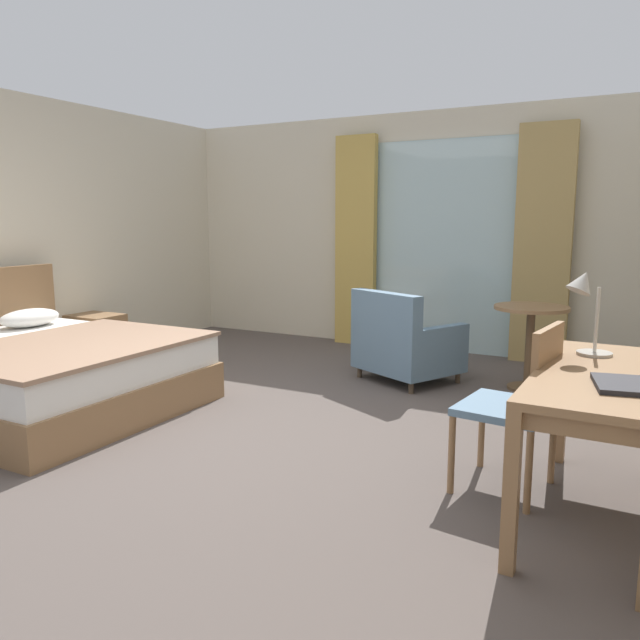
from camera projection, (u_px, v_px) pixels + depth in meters
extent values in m
cube|color=#564C47|center=(222.00, 441.00, 4.18)|extent=(6.04, 7.32, 0.10)
cube|color=beige|center=(404.00, 232.00, 6.92)|extent=(5.64, 0.12, 2.57)
cube|color=silver|center=(445.00, 247.00, 6.64)|extent=(1.59, 0.02, 2.27)
cube|color=tan|center=(356.00, 242.00, 7.02)|extent=(0.48, 0.10, 2.35)
cube|color=tan|center=(543.00, 246.00, 6.08)|extent=(0.54, 0.10, 2.35)
cube|color=olive|center=(46.00, 391.00, 4.70)|extent=(1.99, 1.81, 0.29)
cube|color=white|center=(44.00, 358.00, 4.66)|extent=(1.93, 1.75, 0.23)
cube|color=#99755B|center=(73.00, 345.00, 4.48)|extent=(1.31, 1.79, 0.03)
ellipsoid|color=white|center=(30.00, 318.00, 5.34)|extent=(0.32, 0.54, 0.15)
cube|color=olive|center=(96.00, 338.00, 6.28)|extent=(0.49, 0.40, 0.48)
cube|color=brown|center=(80.00, 332.00, 6.09)|extent=(0.42, 0.01, 0.11)
cube|color=olive|center=(602.00, 375.00, 2.89)|extent=(0.59, 1.42, 0.04)
cube|color=olive|center=(601.00, 387.00, 2.89)|extent=(0.54, 1.35, 0.08)
cube|color=olive|center=(511.00, 492.00, 2.48)|extent=(0.06, 0.06, 0.70)
cube|color=olive|center=(562.00, 405.00, 3.65)|extent=(0.06, 0.06, 0.70)
cube|color=slate|center=(505.00, 408.00, 3.27)|extent=(0.49, 0.53, 0.04)
cube|color=olive|center=(547.00, 369.00, 3.11)|extent=(0.09, 0.45, 0.44)
cylinder|color=olive|center=(482.00, 431.00, 3.59)|extent=(0.04, 0.04, 0.43)
cylinder|color=olive|center=(451.00, 454.00, 3.24)|extent=(0.04, 0.04, 0.43)
cylinder|color=olive|center=(553.00, 446.00, 3.37)|extent=(0.04, 0.04, 0.43)
cylinder|color=olive|center=(528.00, 472.00, 3.01)|extent=(0.04, 0.04, 0.43)
cylinder|color=#B7B2A8|center=(594.00, 353.00, 3.23)|extent=(0.18, 0.18, 0.02)
cylinder|color=#B7B2A8|center=(597.00, 320.00, 3.20)|extent=(0.02, 0.02, 0.34)
cone|color=#B7B2A8|center=(582.00, 282.00, 3.14)|extent=(0.17, 0.16, 0.18)
cube|color=#232328|center=(623.00, 385.00, 2.61)|extent=(0.28, 0.34, 0.02)
cube|color=slate|center=(408.00, 354.00, 5.53)|extent=(1.01, 0.97, 0.27)
cube|color=slate|center=(385.00, 318.00, 5.31)|extent=(0.76, 0.45, 0.44)
cube|color=slate|center=(437.00, 336.00, 5.23)|extent=(0.39, 0.67, 0.16)
cube|color=slate|center=(383.00, 325.00, 5.77)|extent=(0.39, 0.67, 0.16)
cylinder|color=#4C3D2D|center=(458.00, 377.00, 5.47)|extent=(0.04, 0.04, 0.10)
cylinder|color=#4C3D2D|center=(405.00, 363.00, 6.00)|extent=(0.04, 0.04, 0.10)
cylinder|color=#4C3D2D|center=(411.00, 388.00, 5.13)|extent=(0.04, 0.04, 0.10)
cylinder|color=#4C3D2D|center=(360.00, 372.00, 5.66)|extent=(0.04, 0.04, 0.10)
cylinder|color=olive|center=(532.00, 308.00, 5.16)|extent=(0.61, 0.61, 0.03)
cylinder|color=brown|center=(529.00, 350.00, 5.22)|extent=(0.07, 0.07, 0.69)
cylinder|color=brown|center=(527.00, 388.00, 5.27)|extent=(0.34, 0.34, 0.02)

